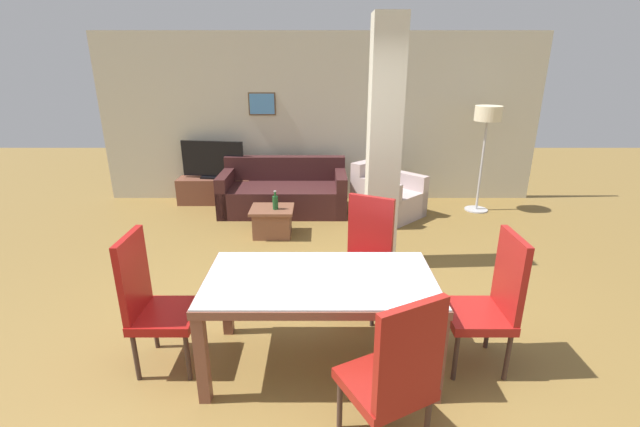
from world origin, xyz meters
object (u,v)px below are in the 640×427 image
(coffee_table, at_px, (272,221))
(tv_screen, at_px, (213,160))
(dining_table, at_px, (320,296))
(dining_chair_far_right, at_px, (365,252))
(sofa, at_px, (284,193))
(bottle, at_px, (275,202))
(floor_lamp, at_px, (487,123))
(tv_stand, at_px, (215,190))
(dining_chair_head_left, at_px, (152,299))
(armchair, at_px, (387,197))
(dining_chair_near_right, at_px, (395,374))
(dining_chair_head_right, at_px, (491,299))

(coffee_table, xyz_separation_m, tv_screen, (-1.11, 1.45, 0.52))
(tv_screen, bearing_deg, dining_table, 121.83)
(dining_chair_far_right, relative_size, coffee_table, 1.88)
(dining_table, height_order, sofa, sofa)
(bottle, bearing_deg, dining_table, -77.16)
(coffee_table, bearing_deg, floor_lamp, 18.41)
(tv_screen, bearing_deg, tv_stand, 8.60)
(dining_chair_far_right, relative_size, floor_lamp, 0.66)
(dining_chair_head_left, xyz_separation_m, tv_stand, (-0.50, 4.09, -0.35))
(dining_chair_far_right, height_order, sofa, dining_chair_far_right)
(dining_table, bearing_deg, tv_screen, 113.23)
(dining_chair_far_right, bearing_deg, floor_lamp, -99.31)
(tv_screen, xyz_separation_m, floor_lamp, (4.25, -0.40, 0.66))
(dining_table, height_order, armchair, armchair)
(armchair, xyz_separation_m, tv_stand, (-2.77, 0.64, -0.08))
(floor_lamp, bearing_deg, bottle, -160.67)
(dining_chair_far_right, distance_m, tv_stand, 3.93)
(dining_chair_head_left, distance_m, tv_stand, 4.13)
(dining_chair_head_left, relative_size, bottle, 4.27)
(dining_chair_far_right, distance_m, sofa, 3.03)
(dining_chair_far_right, xyz_separation_m, bottle, (-1.01, 1.77, -0.08))
(dining_table, xyz_separation_m, dining_chair_near_right, (0.42, -0.81, -0.03))
(dining_chair_far_right, bearing_deg, coffee_table, -32.60)
(dining_chair_far_right, height_order, coffee_table, dining_chair_far_right)
(dining_chair_head_right, xyz_separation_m, sofa, (-1.84, 3.68, -0.29))
(dining_table, relative_size, tv_stand, 1.41)
(armchair, bearing_deg, dining_chair_head_right, 50.07)
(dining_table, bearing_deg, dining_chair_far_right, 63.22)
(dining_chair_far_right, distance_m, floor_lamp, 3.62)
(dining_chair_head_left, xyz_separation_m, dining_chair_head_right, (2.52, 0.00, 0.00))
(dining_table, bearing_deg, sofa, 98.79)
(dining_chair_near_right, xyz_separation_m, coffee_table, (-1.07, 3.45, -0.36))
(armchair, distance_m, floor_lamp, 1.86)
(dining_chair_near_right, relative_size, tv_stand, 0.90)
(dining_chair_near_right, distance_m, floor_lamp, 5.02)
(dining_chair_near_right, bearing_deg, coffee_table, 79.62)
(bottle, bearing_deg, tv_stand, 128.03)
(armchair, distance_m, tv_screen, 2.88)
(dining_chair_near_right, xyz_separation_m, bottle, (-1.02, 3.41, -0.08))
(armchair, bearing_deg, dining_chair_far_right, 32.94)
(armchair, bearing_deg, coffee_table, -18.48)
(bottle, bearing_deg, coffee_table, 144.79)
(dining_chair_far_right, bearing_deg, dining_chair_head_right, 162.33)
(sofa, relative_size, floor_lamp, 1.19)
(dining_chair_head_left, distance_m, armchair, 4.13)
(coffee_table, relative_size, tv_stand, 0.48)
(dining_table, height_order, tv_stand, dining_table)
(dining_chair_near_right, xyz_separation_m, floor_lamp, (2.08, 4.50, 0.82))
(dining_chair_near_right, height_order, coffee_table, dining_chair_near_right)
(dining_chair_head_left, relative_size, coffee_table, 1.88)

